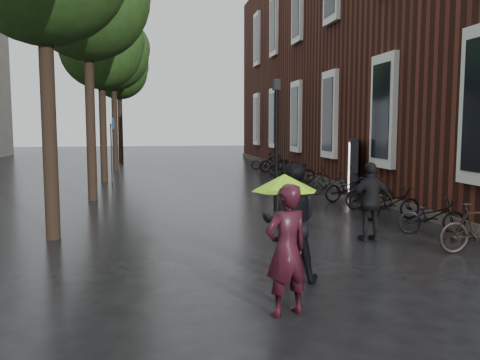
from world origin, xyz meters
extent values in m
cube|color=#38160F|center=(10.50, 19.50, 6.00)|extent=(10.00, 33.00, 12.00)
cube|color=silver|center=(5.45, 10.50, 3.00)|extent=(0.25, 1.60, 3.60)
cube|color=black|center=(5.35, 10.50, 3.00)|extent=(0.10, 1.20, 3.00)
cube|color=silver|center=(5.45, 15.50, 3.00)|extent=(0.25, 1.60, 3.60)
cube|color=black|center=(5.35, 15.50, 3.00)|extent=(0.10, 1.20, 3.00)
cube|color=silver|center=(5.45, 20.50, 3.00)|extent=(0.25, 1.60, 3.60)
cube|color=black|center=(5.35, 20.50, 3.00)|extent=(0.10, 1.20, 3.00)
cube|color=silver|center=(5.45, 20.50, 8.50)|extent=(0.25, 1.60, 3.60)
cube|color=black|center=(5.35, 20.50, 8.50)|extent=(0.10, 1.20, 3.00)
cube|color=silver|center=(5.45, 25.50, 3.00)|extent=(0.25, 1.60, 3.60)
cube|color=black|center=(5.35, 25.50, 3.00)|extent=(0.10, 1.20, 3.00)
cube|color=silver|center=(5.45, 25.50, 8.50)|extent=(0.25, 1.60, 3.60)
cube|color=black|center=(5.35, 25.50, 8.50)|extent=(0.10, 1.20, 3.00)
cube|color=silver|center=(5.45, 30.50, 3.00)|extent=(0.25, 1.60, 3.60)
cube|color=black|center=(5.35, 30.50, 3.00)|extent=(0.10, 1.20, 3.00)
cube|color=silver|center=(5.45, 30.50, 8.50)|extent=(0.25, 1.60, 3.60)
cube|color=black|center=(5.35, 30.50, 8.50)|extent=(0.10, 1.20, 3.00)
cube|color=#3F3833|center=(5.60, 19.50, 0.15)|extent=(0.40, 33.00, 0.30)
cylinder|color=black|center=(-4.10, 7.00, 2.25)|extent=(0.32, 0.32, 4.51)
cylinder|color=black|center=(-3.90, 13.00, 2.48)|extent=(0.32, 0.32, 4.95)
cylinder|color=black|center=(-4.05, 19.00, 2.20)|extent=(0.32, 0.32, 4.40)
cylinder|color=black|center=(-3.95, 25.00, 2.39)|extent=(0.32, 0.32, 4.79)
cylinder|color=black|center=(-4.00, 31.00, 2.28)|extent=(0.32, 0.32, 4.57)
imported|color=black|center=(-0.12, 1.64, 0.89)|extent=(0.75, 0.61, 1.78)
imported|color=black|center=(0.34, 3.13, 0.97)|extent=(1.07, 0.91, 1.94)
cylinder|color=black|center=(0.02, 2.32, 1.11)|extent=(0.02, 0.02, 1.24)
cone|color=#8BEE19|center=(0.02, 2.32, 1.72)|extent=(0.97, 0.97, 0.25)
cylinder|color=black|center=(0.02, 2.32, 1.89)|extent=(0.02, 0.02, 0.08)
imported|color=black|center=(2.85, 5.61, 0.88)|extent=(1.05, 0.49, 1.75)
imported|color=black|center=(4.54, 4.26, 0.51)|extent=(1.69, 0.49, 1.01)
imported|color=black|center=(4.61, 6.10, 0.42)|extent=(1.66, 0.81, 0.84)
imported|color=black|center=(4.48, 7.94, 0.45)|extent=(1.70, 0.59, 0.89)
imported|color=black|center=(4.67, 9.70, 0.49)|extent=(1.66, 0.56, 0.98)
imported|color=black|center=(4.59, 11.28, 0.46)|extent=(1.85, 0.97, 0.92)
imported|color=black|center=(4.63, 13.14, 0.41)|extent=(1.60, 0.64, 0.83)
imported|color=black|center=(4.49, 14.88, 0.43)|extent=(1.70, 0.74, 0.87)
imported|color=black|center=(4.44, 16.83, 0.49)|extent=(1.65, 0.51, 0.98)
imported|color=black|center=(4.57, 18.42, 0.46)|extent=(1.58, 0.60, 0.93)
imported|color=black|center=(4.66, 20.37, 0.47)|extent=(1.60, 0.67, 0.93)
imported|color=black|center=(4.70, 22.22, 0.52)|extent=(1.81, 0.88, 1.05)
imported|color=black|center=(4.58, 23.96, 0.42)|extent=(1.69, 0.84, 0.85)
cube|color=black|center=(5.23, 12.38, 1.04)|extent=(0.28, 1.38, 2.08)
cube|color=white|center=(5.08, 12.38, 1.09)|extent=(0.04, 1.16, 1.71)
cylinder|color=black|center=(1.72, 9.74, 1.82)|extent=(0.11, 0.11, 3.64)
cube|color=black|center=(1.72, 9.74, 3.73)|extent=(0.20, 0.20, 0.32)
sphere|color=#FFE5B2|center=(1.72, 9.74, 3.73)|extent=(0.16, 0.16, 0.16)
cylinder|color=#262628|center=(-3.69, 18.73, 1.32)|extent=(0.06, 0.06, 2.64)
cylinder|color=navy|center=(-3.59, 18.73, 2.64)|extent=(0.03, 0.53, 0.53)
camera|label=1|loc=(-1.86, -4.79, 2.54)|focal=38.00mm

